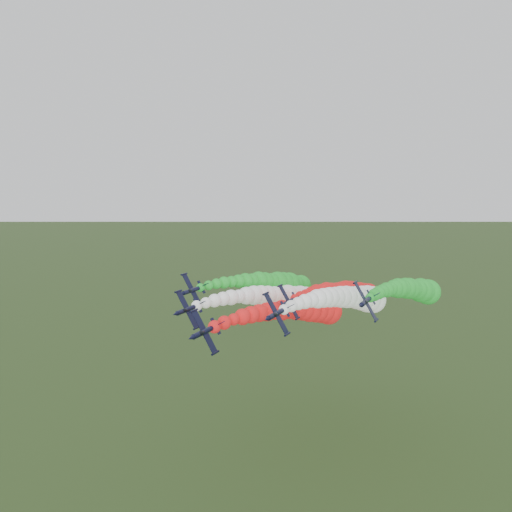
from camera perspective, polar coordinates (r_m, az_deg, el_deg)
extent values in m
plane|color=#3A5324|center=(123.81, -1.18, -26.62)|extent=(3000.00, 3000.00, 0.00)
cylinder|color=black|center=(89.12, -5.79, -8.53)|extent=(1.31, 7.80, 1.31)
cone|color=black|center=(85.44, -7.45, -9.29)|extent=(1.19, 1.56, 1.19)
cone|color=black|center=(92.60, -4.38, -7.88)|extent=(1.19, 0.78, 1.19)
ellipsoid|color=black|center=(87.52, -6.24, -8.73)|extent=(0.81, 1.63, 0.88)
cube|color=black|center=(89.06, -5.91, -8.59)|extent=(4.43, 1.65, 7.16)
cylinder|color=black|center=(89.26, -7.13, -6.21)|extent=(0.52, 2.25, 0.52)
cylinder|color=black|center=(89.05, -4.67, -10.98)|extent=(0.52, 2.25, 0.52)
cube|color=black|center=(91.25, -4.23, -7.78)|extent=(1.77, 1.30, 1.14)
cube|color=black|center=(91.74, -4.63, -7.99)|extent=(1.79, 0.95, 2.86)
sphere|color=red|center=(91.60, -4.77, -8.06)|extent=(2.40, 2.40, 2.40)
sphere|color=red|center=(94.52, -3.65, -7.61)|extent=(2.65, 2.65, 2.65)
sphere|color=red|center=(97.50, -2.58, -7.26)|extent=(2.34, 2.34, 2.34)
sphere|color=red|center=(100.51, -1.56, -6.97)|extent=(3.32, 3.32, 3.32)
sphere|color=red|center=(103.56, -0.57, -6.73)|extent=(3.59, 3.59, 3.59)
sphere|color=red|center=(106.63, 0.37, -6.54)|extent=(3.82, 3.82, 3.82)
sphere|color=red|center=(109.73, 1.28, -6.39)|extent=(4.16, 4.16, 4.16)
sphere|color=red|center=(112.85, 2.16, -6.28)|extent=(3.99, 3.99, 3.99)
sphere|color=red|center=(116.00, 3.01, -6.20)|extent=(4.74, 4.74, 4.74)
sphere|color=red|center=(119.17, 3.83, -6.14)|extent=(4.40, 4.40, 4.40)
sphere|color=red|center=(122.35, 4.62, -6.11)|extent=(5.21, 5.21, 5.21)
sphere|color=red|center=(125.56, 5.40, -6.09)|extent=(5.58, 5.58, 5.58)
sphere|color=red|center=(128.78, 6.14, -6.10)|extent=(6.34, 6.34, 6.34)
sphere|color=red|center=(132.02, 6.87, -6.12)|extent=(6.61, 6.61, 6.61)
sphere|color=red|center=(135.28, 7.58, -6.16)|extent=(6.86, 6.86, 6.86)
sphere|color=red|center=(138.56, 8.27, -6.22)|extent=(7.47, 7.47, 7.47)
cylinder|color=black|center=(102.33, -7.73, -6.02)|extent=(1.31, 7.80, 1.31)
cone|color=black|center=(98.68, -9.23, -6.58)|extent=(1.19, 1.56, 1.19)
cone|color=black|center=(105.77, -6.44, -5.54)|extent=(1.19, 0.78, 1.19)
ellipsoid|color=black|center=(100.74, -8.15, -6.15)|extent=(0.81, 1.63, 0.88)
cube|color=black|center=(102.27, -7.84, -6.07)|extent=(4.43, 1.65, 7.16)
cylinder|color=black|center=(102.69, -8.88, -4.00)|extent=(0.52, 2.25, 0.52)
cylinder|color=black|center=(102.02, -6.78, -8.15)|extent=(0.52, 2.25, 0.52)
cube|color=black|center=(104.42, -6.33, -5.42)|extent=(1.77, 1.30, 1.14)
cube|color=black|center=(104.92, -6.67, -5.62)|extent=(1.79, 0.95, 2.86)
sphere|color=white|center=(104.78, -6.80, -5.67)|extent=(2.28, 2.28, 2.28)
sphere|color=white|center=(107.67, -5.76, -5.35)|extent=(2.38, 2.38, 2.38)
sphere|color=white|center=(110.59, -4.77, -5.10)|extent=(3.00, 3.00, 3.00)
sphere|color=white|center=(113.55, -3.80, -4.90)|extent=(3.21, 3.21, 3.21)
sphere|color=white|center=(116.54, -2.87, -4.75)|extent=(3.65, 3.65, 3.65)
sphere|color=white|center=(119.55, -1.97, -4.64)|extent=(3.25, 3.25, 3.25)
sphere|color=white|center=(122.59, -1.10, -4.55)|extent=(4.32, 4.32, 4.32)
sphere|color=white|center=(125.64, -0.26, -4.50)|extent=(4.86, 4.86, 4.86)
sphere|color=white|center=(128.72, 0.56, -4.47)|extent=(4.95, 4.95, 4.95)
sphere|color=white|center=(131.81, 1.36, -4.46)|extent=(4.88, 4.88, 4.88)
sphere|color=white|center=(134.92, 2.14, -4.47)|extent=(4.71, 4.71, 4.71)
sphere|color=white|center=(138.05, 2.89, -4.50)|extent=(4.99, 4.99, 4.99)
sphere|color=white|center=(141.20, 3.63, -4.55)|extent=(6.15, 6.15, 6.15)
sphere|color=white|center=(144.36, 4.35, -4.61)|extent=(5.85, 5.85, 5.85)
sphere|color=white|center=(147.54, 5.05, -4.68)|extent=(6.61, 6.61, 6.61)
sphere|color=white|center=(150.74, 5.74, -4.76)|extent=(6.61, 6.61, 6.61)
cylinder|color=black|center=(91.45, 2.46, -6.55)|extent=(1.31, 7.80, 1.31)
cone|color=black|center=(87.40, 1.23, -7.23)|extent=(1.19, 1.56, 1.19)
cone|color=black|center=(95.23, 3.50, -5.97)|extent=(1.19, 0.78, 1.19)
ellipsoid|color=black|center=(89.75, 2.18, -6.71)|extent=(0.81, 1.63, 0.88)
cube|color=black|center=(91.35, 2.35, -6.61)|extent=(4.43, 1.65, 7.16)
cylinder|color=black|center=(91.41, 1.12, -4.31)|extent=(0.52, 2.25, 0.52)
cylinder|color=black|center=(91.49, 3.59, -8.91)|extent=(0.52, 2.25, 0.52)
cube|color=black|center=(93.93, 3.76, -5.84)|extent=(1.77, 1.30, 1.14)
cube|color=black|center=(94.32, 3.34, -6.06)|extent=(1.79, 0.95, 2.86)
sphere|color=white|center=(94.15, 3.21, -6.13)|extent=(1.99, 1.99, 1.99)
sphere|color=white|center=(97.31, 4.04, -5.74)|extent=(2.35, 2.35, 2.35)
sphere|color=white|center=(100.51, 4.84, -5.44)|extent=(2.64, 2.64, 2.64)
sphere|color=white|center=(103.73, 5.60, -5.20)|extent=(3.11, 3.11, 3.11)
sphere|color=white|center=(106.98, 6.34, -5.01)|extent=(3.26, 3.26, 3.26)
sphere|color=white|center=(110.24, 7.05, -4.87)|extent=(4.22, 4.22, 4.22)
sphere|color=white|center=(113.52, 7.74, -4.76)|extent=(4.42, 4.42, 4.42)
sphere|color=white|center=(116.82, 8.41, -4.69)|extent=(4.68, 4.68, 4.68)
sphere|color=white|center=(120.13, 9.06, -4.64)|extent=(4.81, 4.81, 4.81)
sphere|color=white|center=(123.46, 9.69, -4.62)|extent=(5.29, 5.29, 5.29)
sphere|color=white|center=(126.79, 10.30, -4.62)|extent=(5.57, 5.57, 5.57)
sphere|color=white|center=(130.14, 10.90, -4.64)|extent=(5.50, 5.50, 5.50)
sphere|color=white|center=(133.51, 11.49, -4.68)|extent=(6.10, 6.10, 6.10)
sphere|color=white|center=(136.88, 12.06, -4.73)|extent=(6.69, 6.69, 6.69)
sphere|color=white|center=(140.27, 12.62, -4.80)|extent=(7.39, 7.39, 7.39)
sphere|color=white|center=(143.67, 13.16, -4.88)|extent=(7.54, 7.54, 7.54)
cylinder|color=black|center=(113.71, -7.20, -3.87)|extent=(1.31, 7.80, 1.31)
cone|color=black|center=(110.00, -8.53, -4.30)|extent=(1.19, 1.56, 1.19)
cone|color=black|center=(117.20, -6.05, -3.50)|extent=(1.19, 0.78, 1.19)
ellipsoid|color=black|center=(112.10, -7.57, -3.95)|extent=(0.81, 1.63, 0.88)
cube|color=black|center=(113.64, -7.30, -3.91)|extent=(4.43, 1.65, 7.16)
cylinder|color=black|center=(114.17, -8.24, -2.06)|extent=(0.52, 2.25, 0.52)
cylinder|color=black|center=(113.26, -6.35, -5.78)|extent=(0.52, 2.25, 0.52)
cube|color=black|center=(115.86, -5.95, -3.37)|extent=(1.77, 1.30, 1.14)
cube|color=black|center=(116.34, -6.26, -3.55)|extent=(1.79, 0.95, 2.86)
sphere|color=green|center=(116.19, -6.37, -3.60)|extent=(1.99, 1.99, 1.99)
sphere|color=green|center=(119.11, -5.45, -3.36)|extent=(2.33, 2.33, 2.33)
sphere|color=green|center=(122.06, -4.56, -3.18)|extent=(2.59, 2.59, 2.59)
sphere|color=green|center=(125.04, -3.69, -3.05)|extent=(3.04, 3.04, 3.04)
sphere|color=green|center=(128.03, -2.85, -2.95)|extent=(2.95, 2.95, 2.95)
sphere|color=green|center=(131.05, -2.03, -2.89)|extent=(3.47, 3.47, 3.47)
sphere|color=green|center=(134.09, -1.24, -2.85)|extent=(4.18, 4.18, 4.18)
sphere|color=green|center=(137.14, -0.46, -2.84)|extent=(3.97, 3.97, 3.97)
sphere|color=green|center=(140.21, 0.30, -2.85)|extent=(5.25, 5.25, 5.25)
sphere|color=green|center=(143.29, 1.03, -2.88)|extent=(5.07, 5.07, 5.07)
sphere|color=green|center=(146.39, 1.76, -2.92)|extent=(4.87, 4.87, 4.87)
sphere|color=green|center=(149.51, 2.46, -2.98)|extent=(6.22, 6.22, 6.22)
sphere|color=green|center=(152.63, 3.15, -3.06)|extent=(6.40, 6.40, 6.40)
sphere|color=green|center=(155.78, 3.82, -3.14)|extent=(6.84, 6.84, 6.84)
sphere|color=green|center=(158.93, 4.48, -3.24)|extent=(5.91, 5.91, 5.91)
sphere|color=green|center=(162.10, 5.13, -3.34)|extent=(6.59, 6.59, 6.59)
cylinder|color=black|center=(99.70, 12.52, -5.02)|extent=(1.31, 7.80, 1.31)
cone|color=black|center=(95.36, 11.85, -5.59)|extent=(1.19, 1.56, 1.19)
cone|color=black|center=(103.74, 13.09, -4.53)|extent=(1.19, 0.78, 1.19)
ellipsoid|color=black|center=(97.95, 12.44, -5.14)|extent=(0.81, 1.63, 0.88)
cube|color=black|center=(99.58, 12.43, -5.07)|extent=(4.43, 1.65, 7.16)
cylinder|color=black|center=(99.37, 11.28, -2.97)|extent=(0.52, 2.25, 0.52)
cylinder|color=black|center=(99.95, 13.59, -7.16)|extent=(0.52, 2.25, 0.52)
cube|color=black|center=(102.53, 13.43, -4.39)|extent=(1.77, 1.30, 1.14)
cube|color=black|center=(102.79, 13.02, -4.60)|extent=(1.79, 0.95, 2.86)
sphere|color=green|center=(102.58, 12.93, -4.66)|extent=(1.94, 1.94, 1.94)
sphere|color=green|center=(105.94, 13.38, -4.34)|extent=(2.62, 2.62, 2.62)
sphere|color=green|center=(109.33, 13.83, -4.10)|extent=(2.87, 2.87, 2.87)
sphere|color=green|center=(112.73, 14.26, -3.91)|extent=(2.97, 2.97, 2.97)
sphere|color=green|center=(116.15, 14.69, -3.77)|extent=(3.40, 3.40, 3.40)
sphere|color=green|center=(119.58, 15.11, -3.67)|extent=(3.38, 3.38, 3.38)
sphere|color=green|center=(123.01, 15.53, -3.60)|extent=(4.20, 4.20, 4.20)
sphere|color=green|center=(126.46, 15.93, -3.55)|extent=(4.85, 4.85, 4.85)
sphere|color=green|center=(129.92, 16.34, -3.54)|extent=(4.44, 4.44, 4.44)
sphere|color=green|center=(133.38, 16.74, -3.54)|extent=(5.35, 5.35, 5.35)
sphere|color=green|center=(136.86, 17.13, -3.56)|extent=(5.53, 5.53, 5.53)
sphere|color=green|center=(140.34, 17.52, -3.60)|extent=(4.92, 4.92, 4.92)
sphere|color=green|center=(143.83, 17.90, -3.66)|extent=(5.65, 5.65, 5.65)
sphere|color=green|center=(147.33, 18.28, -3.73)|extent=(6.75, 6.75, 6.75)
sphere|color=green|center=(150.84, 18.66, -3.81)|extent=(6.06, 6.06, 6.06)
sphere|color=green|center=(154.36, 19.04, -3.90)|extent=(7.39, 7.39, 7.39)
cylinder|color=black|center=(112.44, 3.86, -5.21)|extent=(1.31, 7.80, 1.31)
cone|color=black|center=(108.32, 2.93, -5.71)|extent=(1.19, 1.56, 1.19)
cone|color=black|center=(116.28, 4.67, -4.78)|extent=(1.19, 0.78, 1.19)
ellipsoid|color=black|center=(110.73, 3.66, -5.32)|extent=(0.81, 1.63, 0.88)
cube|color=black|center=(112.34, 3.78, -5.26)|extent=(4.43, 1.65, 7.16)
cylinder|color=black|center=(112.42, 2.77, -3.39)|extent=(0.52, 2.25, 0.52)
cylinder|color=black|center=(112.42, 4.79, -7.12)|extent=(0.52, 2.25, 0.52)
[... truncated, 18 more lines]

